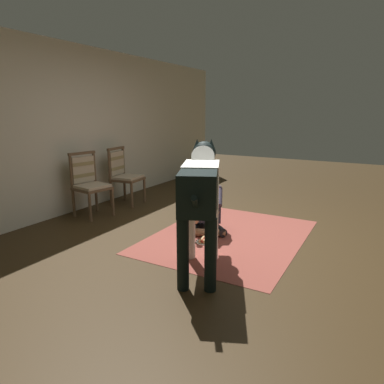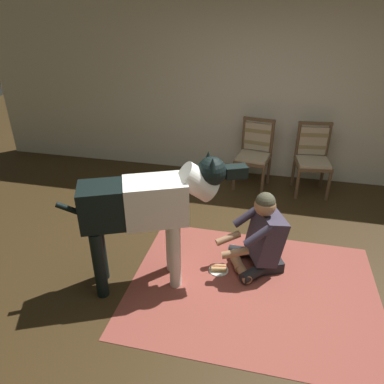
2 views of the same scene
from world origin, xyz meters
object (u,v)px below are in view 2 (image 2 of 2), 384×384
hot_dog_on_plate (219,269)px  person_sitting_on_floor (261,238)px  dining_chair_left_of_pair (255,150)px  dining_chair_right_of_pair (313,155)px  large_dog (149,206)px

hot_dog_on_plate → person_sitting_on_floor: bearing=23.9°
hot_dog_on_plate → dining_chair_left_of_pair: bearing=85.4°
dining_chair_right_of_pair → large_dog: 2.85m
dining_chair_left_of_pair → person_sitting_on_floor: bearing=-83.4°
dining_chair_left_of_pair → hot_dog_on_plate: bearing=-94.6°
dining_chair_right_of_pair → hot_dog_on_plate: 2.35m
dining_chair_left_of_pair → dining_chair_right_of_pair: 0.80m
dining_chair_left_of_pair → person_sitting_on_floor: (0.22, -1.91, -0.19)m
person_sitting_on_floor → large_dog: 1.20m
large_dog → hot_dog_on_plate: (0.61, 0.27, -0.81)m
person_sitting_on_floor → hot_dog_on_plate: bearing=-156.1°
dining_chair_right_of_pair → hot_dog_on_plate: (-0.97, -2.08, -0.52)m
person_sitting_on_floor → dining_chair_right_of_pair: bearing=73.1°
dining_chair_right_of_pair → large_dog: size_ratio=0.63×
large_dog → hot_dog_on_plate: size_ratio=7.72×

